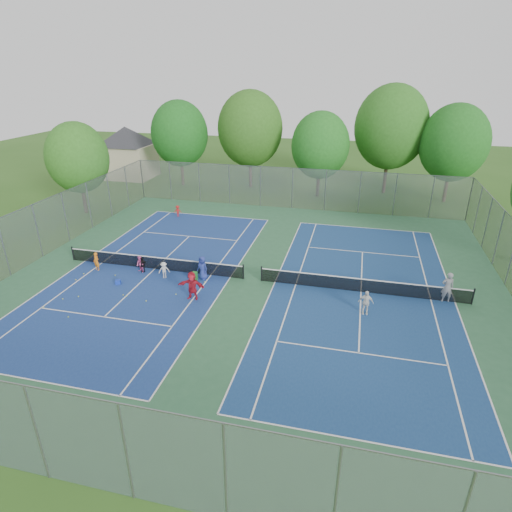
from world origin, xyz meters
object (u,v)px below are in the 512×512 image
at_px(net_left, 154,263).
at_px(net_right, 362,286).
at_px(ball_hopper, 195,277).
at_px(instructor, 447,287).
at_px(ball_crate, 118,282).

height_order(net_left, net_right, same).
relative_size(net_right, ball_hopper, 20.74).
distance_m(net_left, instructor, 18.90).
bearing_deg(ball_hopper, net_right, 5.42).
height_order(net_left, instructor, instructor).
height_order(net_right, instructor, instructor).
xyz_separation_m(net_right, ball_hopper, (-10.65, -1.01, -0.14)).
bearing_deg(net_left, instructor, 0.01).
xyz_separation_m(ball_crate, instructor, (20.23, 2.58, 0.82)).
height_order(net_right, ball_hopper, net_right).
distance_m(net_right, instructor, 4.92).
height_order(ball_crate, ball_hopper, ball_hopper).
height_order(ball_crate, instructor, instructor).
bearing_deg(net_left, net_right, 0.00).
bearing_deg(ball_crate, ball_hopper, 18.50).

